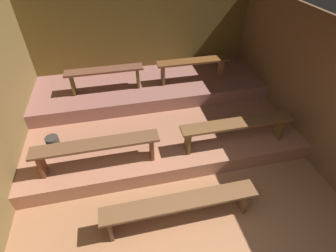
{
  "coord_description": "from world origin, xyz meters",
  "views": [
    {
      "loc": [
        -0.72,
        -1.08,
        3.47
      ],
      "look_at": [
        0.08,
        2.45,
        0.5
      ],
      "focal_mm": 27.42,
      "sensor_mm": 36.0,
      "label": 1
    }
  ],
  "objects": [
    {
      "name": "bench_lower_left",
      "position": [
        -1.17,
        1.96,
        0.68
      ],
      "size": [
        1.96,
        0.28,
        0.48
      ],
      "color": "brown",
      "rests_on": "platform_lower"
    },
    {
      "name": "wall_right",
      "position": [
        2.53,
        2.38,
        1.18
      ],
      "size": [
        0.06,
        5.56,
        2.35
      ],
      "primitive_type": "cube",
      "color": "brown",
      "rests_on": "ground"
    },
    {
      "name": "bench_middle_right",
      "position": [
        0.94,
        3.83,
        0.96
      ],
      "size": [
        1.57,
        0.28,
        0.48
      ],
      "color": "brown",
      "rests_on": "platform_middle"
    },
    {
      "name": "platform_middle",
      "position": [
        0.0,
        3.97,
        0.44
      ],
      "size": [
        5.0,
        1.58,
        0.3
      ],
      "primitive_type": "cube",
      "color": "#8F5B4F",
      "rests_on": "platform_lower"
    },
    {
      "name": "wall_back",
      "position": [
        0.0,
        4.79,
        1.18
      ],
      "size": [
        5.8,
        0.06,
        2.35
      ],
      "primitive_type": "cube",
      "color": "brown",
      "rests_on": "ground"
    },
    {
      "name": "ground",
      "position": [
        0.0,
        2.38,
        -0.04
      ],
      "size": [
        5.8,
        5.56,
        0.08
      ],
      "primitive_type": "cube",
      "color": "#9B6744"
    },
    {
      "name": "bench_middle_left",
      "position": [
        -0.94,
        3.83,
        0.96
      ],
      "size": [
        1.57,
        0.28,
        0.48
      ],
      "color": "brown",
      "rests_on": "platform_middle"
    },
    {
      "name": "bench_floor_center",
      "position": [
        -0.11,
        0.87,
        0.39
      ],
      "size": [
        2.19,
        0.28,
        0.48
      ],
      "color": "brown",
      "rests_on": "ground"
    },
    {
      "name": "pail_lower",
      "position": [
        -1.93,
        2.47,
        0.45
      ],
      "size": [
        0.22,
        0.22,
        0.3
      ],
      "primitive_type": "cylinder",
      "color": "#332D28",
      "rests_on": "platform_lower"
    },
    {
      "name": "bench_lower_right",
      "position": [
        1.17,
        1.96,
        0.68
      ],
      "size": [
        1.96,
        0.28,
        0.48
      ],
      "color": "brown",
      "rests_on": "platform_lower"
    },
    {
      "name": "platform_lower",
      "position": [
        0.0,
        3.17,
        0.15
      ],
      "size": [
        5.0,
        3.18,
        0.3
      ],
      "primitive_type": "cube",
      "color": "#A3684D",
      "rests_on": "ground"
    }
  ]
}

